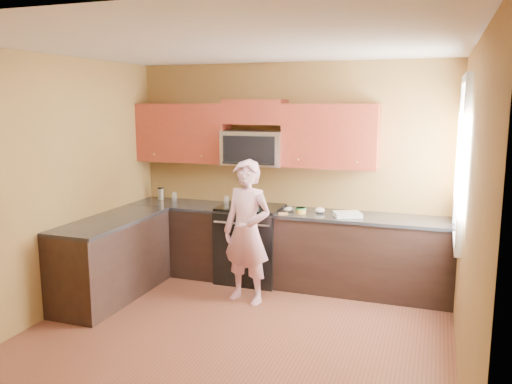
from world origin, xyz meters
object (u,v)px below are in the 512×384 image
at_px(frying_pan, 252,209).
at_px(microwave, 254,165).
at_px(woman, 247,232).
at_px(butter_tub, 301,213).
at_px(stove, 251,243).
at_px(travel_mug, 161,199).

bearing_deg(frying_pan, microwave, 117.05).
relative_size(woman, butter_tub, 12.95).
distance_m(microwave, frying_pan, 0.58).
xyz_separation_m(stove, microwave, (0.00, 0.12, 0.97)).
bearing_deg(frying_pan, stove, 127.12).
xyz_separation_m(microwave, travel_mug, (-1.35, 0.04, -0.53)).
height_order(stove, woman, woman).
xyz_separation_m(stove, travel_mug, (-1.35, 0.16, 0.45)).
height_order(woman, frying_pan, woman).
xyz_separation_m(microwave, woman, (0.20, -0.80, -0.65)).
distance_m(stove, butter_tub, 0.80).
bearing_deg(frying_pan, woman, -62.53).
relative_size(microwave, woman, 0.47).
bearing_deg(butter_tub, stove, 173.69).
bearing_deg(travel_mug, woman, -28.33).
distance_m(microwave, woman, 1.05).
bearing_deg(frying_pan, butter_tub, 21.33).
bearing_deg(butter_tub, travel_mug, 173.32).
bearing_deg(butter_tub, frying_pan, -171.94).
height_order(microwave, woman, microwave).
bearing_deg(travel_mug, stove, -6.86).
relative_size(stove, frying_pan, 2.21).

